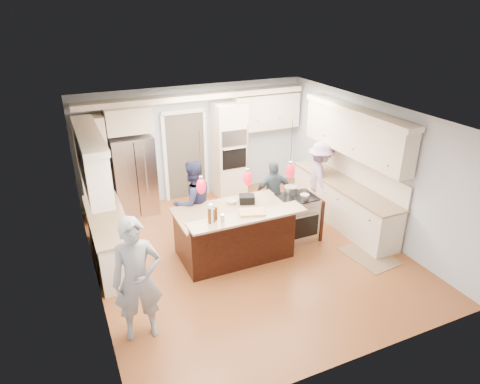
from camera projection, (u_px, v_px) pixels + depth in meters
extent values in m
plane|color=#9E552B|center=(247.00, 253.00, 8.23)|extent=(6.00, 6.00, 0.00)
cube|color=#B2BCC6|center=(195.00, 142.00, 10.16)|extent=(5.50, 0.04, 2.70)
cube|color=#B2BCC6|center=(353.00, 281.00, 5.18)|extent=(5.50, 0.04, 2.70)
cube|color=#B2BCC6|center=(88.00, 219.00, 6.65)|extent=(0.04, 6.00, 2.70)
cube|color=#B2BCC6|center=(370.00, 167.00, 8.69)|extent=(0.04, 6.00, 2.70)
cube|color=white|center=(249.00, 115.00, 7.11)|extent=(5.50, 6.00, 0.04)
cube|color=#B7B7BC|center=(134.00, 175.00, 9.47)|extent=(0.90, 0.70, 1.80)
cube|color=beige|center=(229.00, 150.00, 10.25)|extent=(0.72, 0.64, 2.30)
cube|color=black|center=(234.00, 138.00, 9.81)|extent=(0.60, 0.02, 0.35)
cube|color=black|center=(234.00, 158.00, 10.02)|extent=(0.60, 0.02, 0.50)
cylinder|color=#B7B7BC|center=(235.00, 149.00, 9.89)|extent=(0.55, 0.02, 0.02)
cube|color=beige|center=(95.00, 169.00, 9.12)|extent=(0.60, 0.58, 2.30)
cube|color=beige|center=(127.00, 119.00, 9.01)|extent=(0.95, 0.58, 0.55)
cube|color=beige|center=(266.00, 112.00, 10.43)|extent=(1.70, 0.35, 0.85)
cube|color=beige|center=(195.00, 96.00, 9.53)|extent=(5.30, 0.38, 0.12)
cube|color=#4C443A|center=(185.00, 156.00, 10.18)|extent=(0.90, 0.06, 2.10)
cube|color=white|center=(183.00, 112.00, 9.71)|extent=(1.04, 0.06, 0.10)
cube|color=beige|center=(343.00, 204.00, 9.19)|extent=(0.60, 3.00, 0.88)
cube|color=tan|center=(345.00, 184.00, 9.00)|extent=(0.64, 3.05, 0.04)
cube|color=beige|center=(355.00, 134.00, 8.60)|extent=(0.35, 3.00, 0.85)
cube|color=beige|center=(357.00, 111.00, 8.39)|extent=(0.37, 3.10, 0.10)
cube|color=beige|center=(110.00, 240.00, 7.82)|extent=(0.60, 2.20, 0.88)
cube|color=tan|center=(107.00, 218.00, 7.63)|extent=(0.64, 2.25, 0.04)
cube|color=beige|center=(91.00, 162.00, 7.14)|extent=(0.35, 2.20, 0.85)
cube|color=beige|center=(88.00, 134.00, 6.94)|extent=(0.37, 2.30, 0.10)
cube|color=black|center=(232.00, 232.00, 8.08)|extent=(2.00, 1.00, 0.88)
cube|color=tan|center=(232.00, 211.00, 7.89)|extent=(2.10, 1.10, 0.04)
cube|color=black|center=(245.00, 242.00, 7.57)|extent=(2.00, 0.12, 1.08)
cube|color=tan|center=(248.00, 217.00, 7.22)|extent=(2.10, 0.42, 0.04)
cube|color=black|center=(247.00, 199.00, 8.12)|extent=(0.34, 0.31, 0.15)
cube|color=#B7B7BC|center=(295.00, 218.00, 8.59)|extent=(0.76, 0.66, 0.90)
cube|color=black|center=(304.00, 228.00, 8.33)|extent=(0.65, 0.01, 0.45)
cube|color=black|center=(297.00, 197.00, 8.40)|extent=(0.72, 0.59, 0.02)
cube|color=black|center=(313.00, 215.00, 8.74)|extent=(0.06, 0.71, 0.88)
cylinder|color=black|center=(200.00, 154.00, 6.45)|extent=(0.01, 0.01, 0.75)
ellipsoid|color=red|center=(201.00, 186.00, 6.67)|extent=(0.15, 0.15, 0.26)
cylinder|color=black|center=(248.00, 148.00, 6.75)|extent=(0.01, 0.01, 0.75)
ellipsoid|color=red|center=(248.00, 178.00, 6.97)|extent=(0.15, 0.15, 0.26)
cylinder|color=black|center=(292.00, 141.00, 7.05)|extent=(0.01, 0.01, 0.75)
ellipsoid|color=red|center=(290.00, 171.00, 7.26)|extent=(0.15, 0.15, 0.26)
imported|color=gray|center=(137.00, 280.00, 5.88)|extent=(0.73, 0.52, 1.88)
imported|color=#272A4D|center=(193.00, 203.00, 8.29)|extent=(0.95, 0.81, 1.72)
imported|color=#44535F|center=(274.00, 193.00, 9.01)|extent=(0.89, 0.47, 1.45)
imported|color=#9B78A2|center=(320.00, 177.00, 9.56)|extent=(0.87, 1.18, 1.64)
cube|color=olive|center=(369.00, 256.00, 8.12)|extent=(0.80, 1.09, 0.01)
cylinder|color=silver|center=(211.00, 214.00, 6.93)|extent=(0.10, 0.10, 0.34)
cylinder|color=#44290C|center=(213.00, 215.00, 6.99)|extent=(0.06, 0.06, 0.24)
cylinder|color=#44290C|center=(210.00, 216.00, 6.93)|extent=(0.07, 0.07, 0.27)
cylinder|color=#44290C|center=(216.00, 213.00, 7.05)|extent=(0.06, 0.06, 0.24)
cylinder|color=#B7B7BC|center=(222.00, 218.00, 7.01)|extent=(0.08, 0.08, 0.13)
cube|color=tan|center=(252.00, 212.00, 7.32)|extent=(0.50, 0.42, 0.03)
cylinder|color=#B7B7BC|center=(291.00, 190.00, 8.50)|extent=(0.26, 0.26, 0.15)
cylinder|color=#B7B7BC|center=(304.00, 197.00, 8.29)|extent=(0.18, 0.18, 0.09)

